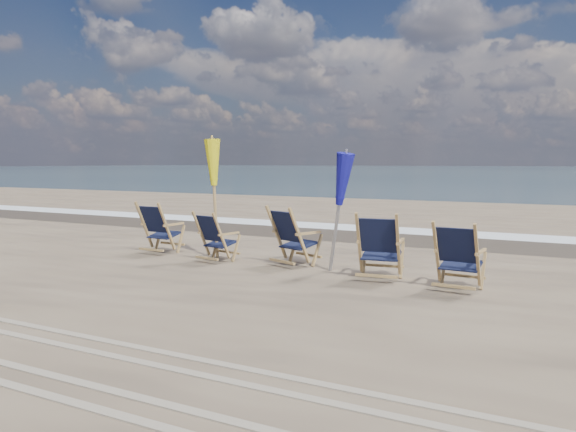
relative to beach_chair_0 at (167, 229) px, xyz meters
The scene contains 11 objects.
ocean 125.79m from the beach_chair_0, 88.77° to the left, with size 400.00×400.00×0.00m, color #39545E.
surf_foam 6.65m from the beach_chair_0, 65.97° to the left, with size 200.00×1.40×0.01m, color silver.
wet_sand_strip 5.32m from the beach_chair_0, 59.35° to the left, with size 200.00×2.60×0.00m, color #42362A.
tire_tracks 5.75m from the beach_chair_0, 61.84° to the right, with size 80.00×1.30×0.01m, color gray, non-canonical shape.
beach_chair_0 is the anchor object (origin of this frame).
beach_chair_1 1.52m from the beach_chair_0, 11.06° to the right, with size 0.60×0.68×0.94m, color black, non-canonical shape.
beach_chair_2 2.93m from the beach_chair_0, ahead, with size 0.68×0.77×1.07m, color black, non-canonical shape.
beach_chair_3 4.74m from the beach_chair_0, ahead, with size 0.69×0.77×1.07m, color black, non-canonical shape.
beach_chair_4 5.94m from the beach_chair_0, ahead, with size 0.65×0.73×1.01m, color black, non-canonical shape.
umbrella_yellow 1.62m from the beach_chair_0, ahead, with size 0.30×0.30×2.22m.
umbrella_blue 3.71m from the beach_chair_0, ahead, with size 0.30×0.30×1.97m.
Camera 1 is at (4.44, -6.27, 1.83)m, focal length 35.00 mm.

